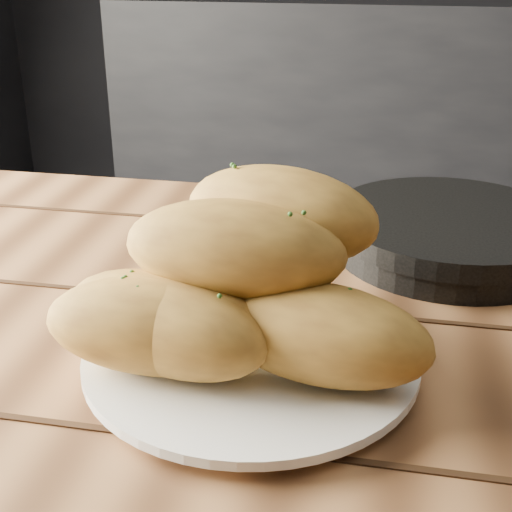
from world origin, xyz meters
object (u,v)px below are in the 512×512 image
Objects in this scene: table at (345,477)px; plate at (251,358)px; bread_rolls at (235,287)px; skillet at (452,233)px.

plate reaches higher than table.
table is at bearing 4.78° from bread_rolls.
skillet is at bearing 56.05° from bread_rolls.
plate is at bearing -176.95° from table.
plate is at bearing -122.55° from skillet.
bread_rolls is at bearing -175.22° from table.
table is 0.20m from bread_rolls.
bread_rolls is at bearing -163.62° from plate.
table is 3.80× the size of skillet.
table is 0.14m from plate.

